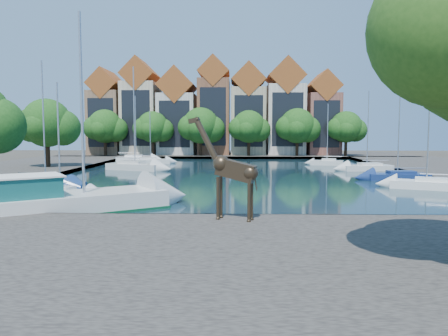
{
  "coord_description": "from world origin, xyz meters",
  "views": [
    {
      "loc": [
        -0.22,
        -22.0,
        4.77
      ],
      "look_at": [
        -0.82,
        1.0,
        2.76
      ],
      "focal_mm": 35.0,
      "sensor_mm": 36.0,
      "label": 1
    }
  ],
  "objects_px": {
    "sailboat_left_a": "(60,193)",
    "sailboat_right_a": "(426,183)",
    "giraffe_statue": "(230,169)",
    "motorsailer": "(51,199)"
  },
  "relations": [
    {
      "from": "motorsailer",
      "to": "sailboat_left_a",
      "type": "distance_m",
      "value": 5.28
    },
    {
      "from": "motorsailer",
      "to": "sailboat_right_a",
      "type": "distance_m",
      "value": 27.77
    },
    {
      "from": "giraffe_statue",
      "to": "motorsailer",
      "type": "bearing_deg",
      "value": 162.34
    },
    {
      "from": "sailboat_left_a",
      "to": "motorsailer",
      "type": "bearing_deg",
      "value": -73.02
    },
    {
      "from": "sailboat_left_a",
      "to": "sailboat_right_a",
      "type": "relative_size",
      "value": 0.84
    },
    {
      "from": "giraffe_statue",
      "to": "sailboat_right_a",
      "type": "height_order",
      "value": "sailboat_right_a"
    },
    {
      "from": "motorsailer",
      "to": "sailboat_right_a",
      "type": "xyz_separation_m",
      "value": [
        25.46,
        11.08,
        -0.35
      ]
    },
    {
      "from": "sailboat_right_a",
      "to": "motorsailer",
      "type": "bearing_deg",
      "value": -156.48
    },
    {
      "from": "sailboat_left_a",
      "to": "sailboat_right_a",
      "type": "xyz_separation_m",
      "value": [
        27.0,
        6.05,
        0.03
      ]
    },
    {
      "from": "sailboat_left_a",
      "to": "sailboat_right_a",
      "type": "distance_m",
      "value": 27.67
    }
  ]
}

